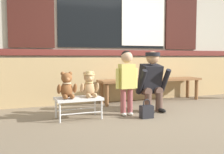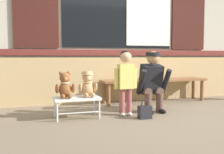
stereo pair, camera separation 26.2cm
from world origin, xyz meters
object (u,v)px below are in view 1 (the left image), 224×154
at_px(child_standing, 127,75).
at_px(handbag_on_ground, 147,111).
at_px(teddy_bear_plain, 67,86).
at_px(small_display_bench, 78,100).
at_px(wooden_bench_long, 151,82).
at_px(adult_crouching, 152,81).
at_px(teddy_bear_with_hat, 89,85).

height_order(child_standing, handbag_on_ground, child_standing).
xyz_separation_m(teddy_bear_plain, child_standing, (0.87, -0.06, 0.13)).
xyz_separation_m(small_display_bench, child_standing, (0.71, -0.06, 0.33)).
xyz_separation_m(wooden_bench_long, adult_crouching, (-0.44, -0.77, 0.11)).
xyz_separation_m(child_standing, adult_crouching, (0.51, 0.14, -0.11)).
distance_m(wooden_bench_long, child_standing, 1.33).
bearing_deg(teddy_bear_plain, adult_crouching, 3.38).
bearing_deg(child_standing, small_display_bench, 175.25).
distance_m(wooden_bench_long, teddy_bear_with_hat, 1.72).
height_order(wooden_bench_long, child_standing, child_standing).
distance_m(teddy_bear_plain, teddy_bear_with_hat, 0.32).
height_order(small_display_bench, child_standing, child_standing).
height_order(small_display_bench, handbag_on_ground, small_display_bench).
xyz_separation_m(teddy_bear_plain, adult_crouching, (1.38, 0.08, 0.02)).
distance_m(small_display_bench, adult_crouching, 1.24).
bearing_deg(handbag_on_ground, teddy_bear_with_hat, 155.98).
xyz_separation_m(teddy_bear_with_hat, handbag_on_ground, (0.74, -0.33, -0.38)).
distance_m(wooden_bench_long, handbag_on_ground, 1.43).
height_order(wooden_bench_long, small_display_bench, wooden_bench_long).
xyz_separation_m(wooden_bench_long, small_display_bench, (-1.66, -0.85, -0.11)).
bearing_deg(teddy_bear_with_hat, child_standing, -6.33).
bearing_deg(child_standing, teddy_bear_with_hat, 173.67).
xyz_separation_m(small_display_bench, adult_crouching, (1.22, 0.08, 0.21)).
bearing_deg(small_display_bench, teddy_bear_with_hat, 0.77).
bearing_deg(teddy_bear_with_hat, teddy_bear_plain, -179.87).
xyz_separation_m(wooden_bench_long, teddy_bear_with_hat, (-1.50, -0.85, 0.10)).
distance_m(teddy_bear_with_hat, child_standing, 0.57).
relative_size(small_display_bench, handbag_on_ground, 2.35).
relative_size(teddy_bear_with_hat, handbag_on_ground, 1.34).
bearing_deg(adult_crouching, handbag_on_ground, -127.73).
bearing_deg(handbag_on_ground, small_display_bench, 159.99).
bearing_deg(teddy_bear_plain, small_display_bench, -0.51).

